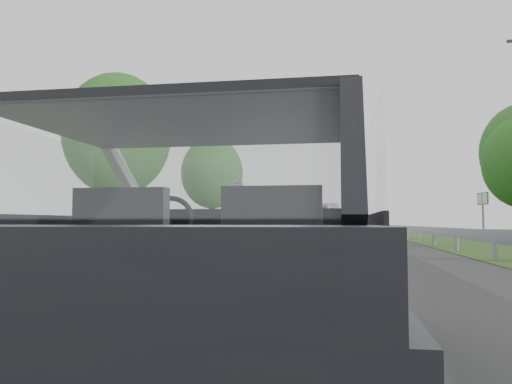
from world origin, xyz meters
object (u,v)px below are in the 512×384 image
(other_car, at_px, (311,225))
(subject_car, at_px, (214,254))
(cat, at_px, (268,199))
(highway_sign, at_px, (483,218))

(other_car, bearing_deg, subject_car, -78.78)
(subject_car, height_order, cat, subject_car)
(highway_sign, bearing_deg, subject_car, -123.06)
(cat, xyz_separation_m, highway_sign, (6.69, 19.74, 0.04))
(cat, relative_size, highway_sign, 0.23)
(subject_car, relative_size, other_car, 0.80)
(cat, height_order, other_car, other_car)
(subject_car, xyz_separation_m, highway_sign, (6.92, 20.33, 0.39))
(cat, xyz_separation_m, other_car, (-0.60, 15.50, -0.25))
(cat, bearing_deg, highway_sign, 80.60)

